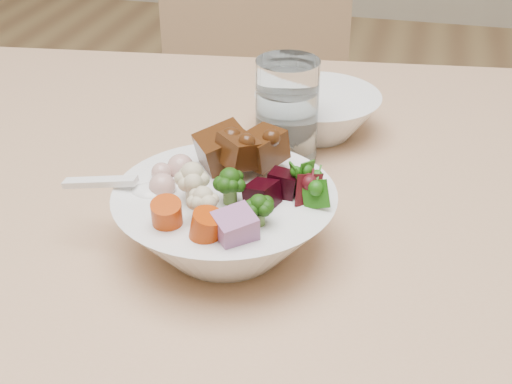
% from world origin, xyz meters
% --- Properties ---
extents(dining_table, '(1.55, 0.99, 0.68)m').
position_xyz_m(dining_table, '(0.16, 0.17, 0.61)').
color(dining_table, tan).
rests_on(dining_table, ground).
extents(chair_far, '(0.47, 0.47, 0.78)m').
position_xyz_m(chair_far, '(-0.16, 0.71, 0.44)').
color(chair_far, tan).
rests_on(chair_far, ground).
extents(food_bowl, '(0.20, 0.20, 0.11)m').
position_xyz_m(food_bowl, '(-0.04, 0.05, 0.72)').
color(food_bowl, white).
rests_on(food_bowl, dining_table).
extents(soup_spoon, '(0.10, 0.03, 0.02)m').
position_xyz_m(soup_spoon, '(-0.12, 0.04, 0.74)').
color(soup_spoon, white).
rests_on(soup_spoon, food_bowl).
extents(water_glass, '(0.07, 0.07, 0.12)m').
position_xyz_m(water_glass, '(-0.02, 0.23, 0.74)').
color(water_glass, white).
rests_on(water_glass, dining_table).
extents(side_bowl, '(0.15, 0.15, 0.05)m').
position_xyz_m(side_bowl, '(-0.00, 0.31, 0.71)').
color(side_bowl, white).
rests_on(side_bowl, dining_table).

